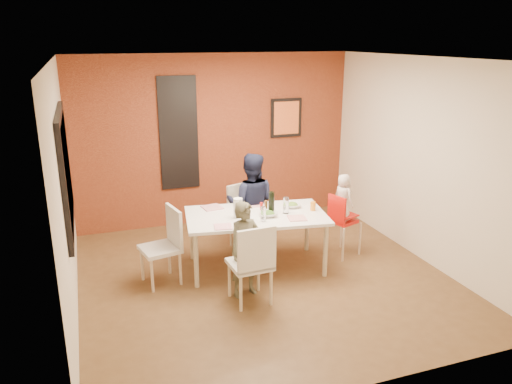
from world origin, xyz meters
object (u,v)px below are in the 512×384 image
object	(u,v)px
chair_far	(244,212)
dining_table	(256,219)
chair_near	(253,261)
toddler	(343,197)
chair_left	(166,241)
paper_towel_roll	(238,208)
high_chair	(341,219)
child_far	(251,203)
wine_bottle	(271,203)
child_near	(245,249)

from	to	relation	value
chair_far	dining_table	bearing A→B (deg)	-115.51
chair_near	toddler	world-z (taller)	toddler
chair_left	paper_towel_roll	bearing A→B (deg)	75.70
chair_left	high_chair	xyz separation A→B (m)	(2.41, -0.02, 0.00)
chair_far	child_far	size ratio (longest dim) A/B	0.64
chair_near	high_chair	world-z (taller)	chair_near
chair_near	paper_towel_roll	world-z (taller)	paper_towel_roll
chair_far	wine_bottle	distance (m)	0.88
dining_table	high_chair	size ratio (longest dim) A/B	2.16
chair_near	child_far	size ratio (longest dim) A/B	0.68
chair_far	child_near	size ratio (longest dim) A/B	0.79
chair_near	wine_bottle	world-z (taller)	wine_bottle
child_near	toddler	size ratio (longest dim) A/B	1.79
dining_table	child_far	xyz separation A→B (m)	(0.11, 0.52, 0.04)
chair_left	child_far	distance (m)	1.40
toddler	chair_far	bearing A→B (deg)	39.86
child_near	child_far	world-z (taller)	child_far
chair_far	child_far	xyz separation A→B (m)	(0.03, -0.24, 0.20)
dining_table	paper_towel_roll	xyz separation A→B (m)	(-0.26, -0.04, 0.19)
dining_table	toddler	world-z (taller)	toddler
child_far	paper_towel_roll	distance (m)	0.69
chair_near	child_near	bearing A→B (deg)	-92.27
chair_far	child_near	world-z (taller)	child_near
dining_table	high_chair	distance (m)	1.25
child_near	wine_bottle	size ratio (longest dim) A/B	4.00
high_chair	paper_towel_roll	bearing A→B (deg)	71.73
dining_table	toddler	xyz separation A→B (m)	(1.26, -0.01, 0.17)
chair_far	paper_towel_roll	distance (m)	0.94
child_far	wine_bottle	bearing A→B (deg)	120.63
chair_far	child_near	bearing A→B (deg)	-126.82
dining_table	chair_near	bearing A→B (deg)	-111.64
toddler	high_chair	bearing A→B (deg)	108.25
chair_far	paper_towel_roll	size ratio (longest dim) A/B	3.56
child_far	child_near	bearing A→B (deg)	89.35
dining_table	wine_bottle	distance (m)	0.29
wine_bottle	paper_towel_roll	bearing A→B (deg)	-178.31
chair_far	chair_left	size ratio (longest dim) A/B	0.96
dining_table	toddler	size ratio (longest dim) A/B	2.98
high_chair	chair_near	bearing A→B (deg)	99.61
dining_table	chair_far	bearing A→B (deg)	83.90
chair_far	wine_bottle	bearing A→B (deg)	-100.82
high_chair	wine_bottle	size ratio (longest dim) A/B	3.07
child_near	high_chair	bearing A→B (deg)	4.75
paper_towel_roll	dining_table	bearing A→B (deg)	9.37
chair_left	child_near	world-z (taller)	child_near
toddler	wine_bottle	world-z (taller)	toddler
dining_table	chair_left	distance (m)	1.18
chair_far	paper_towel_roll	bearing A→B (deg)	-132.26
toddler	wine_bottle	xyz separation A→B (m)	(-1.06, -0.02, 0.04)
chair_near	chair_left	world-z (taller)	chair_near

